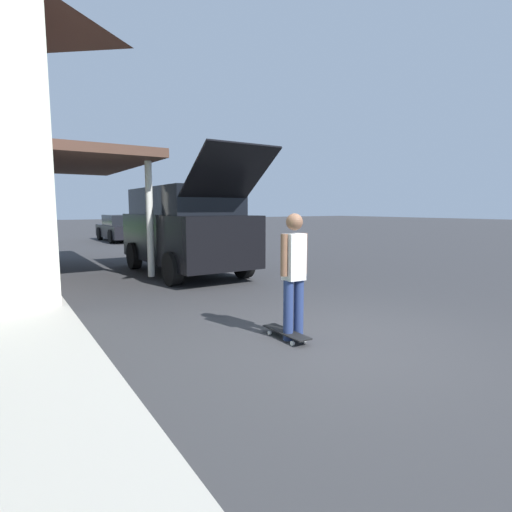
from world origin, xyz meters
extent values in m
plane|color=#333335|center=(0.00, 0.00, 0.00)|extent=(120.00, 120.00, 0.00)
cube|color=#ADA89E|center=(-3.60, 6.00, 0.05)|extent=(1.80, 80.00, 0.10)
cube|color=#4C3328|center=(-1.70, 7.69, 2.88)|extent=(2.60, 5.79, 0.20)
cylinder|color=silver|center=(-0.60, 5.63, 1.43)|extent=(0.16, 0.16, 2.70)
cube|color=black|center=(0.47, 6.10, 0.93)|extent=(1.91, 4.68, 1.20)
cube|color=black|center=(0.47, 6.22, 1.88)|extent=(1.75, 3.65, 0.69)
cylinder|color=black|center=(-0.44, 7.55, 0.37)|extent=(0.24, 0.75, 0.75)
cylinder|color=black|center=(1.38, 7.55, 0.37)|extent=(0.24, 0.75, 0.75)
cylinder|color=black|center=(-0.44, 4.66, 0.37)|extent=(0.24, 0.75, 0.75)
cylinder|color=black|center=(1.38, 4.66, 0.37)|extent=(0.24, 0.75, 0.75)
cube|color=black|center=(0.47, 3.72, 2.43)|extent=(1.68, 1.41, 1.01)
cube|color=black|center=(1.81, 17.57, 0.51)|extent=(1.73, 4.23, 0.62)
cube|color=black|center=(1.81, 17.46, 1.08)|extent=(1.53, 2.20, 0.53)
cylinder|color=black|center=(0.97, 18.84, 0.34)|extent=(0.20, 0.68, 0.68)
cylinder|color=black|center=(2.65, 18.84, 0.34)|extent=(0.20, 0.68, 0.68)
cylinder|color=black|center=(0.97, 16.30, 0.34)|extent=(0.20, 0.68, 0.68)
cylinder|color=black|center=(2.65, 16.30, 0.34)|extent=(0.20, 0.68, 0.68)
cylinder|color=navy|center=(-0.54, 0.38, 0.39)|extent=(0.13, 0.13, 0.78)
cylinder|color=navy|center=(-0.37, 0.38, 0.39)|extent=(0.13, 0.13, 0.78)
cube|color=silver|center=(-0.45, 0.38, 1.08)|extent=(0.25, 0.20, 0.60)
sphere|color=brown|center=(-0.45, 0.38, 1.53)|extent=(0.22, 0.22, 0.22)
cylinder|color=brown|center=(-0.61, 0.38, 1.11)|extent=(0.09, 0.09, 0.53)
cylinder|color=brown|center=(-0.29, 0.38, 1.11)|extent=(0.09, 0.09, 0.53)
cube|color=black|center=(-0.53, 0.43, 0.09)|extent=(0.20, 0.80, 0.02)
cylinder|color=silver|center=(-0.62, 0.68, 0.03)|extent=(0.03, 0.06, 0.06)
cylinder|color=silver|center=(-0.44, 0.68, 0.03)|extent=(0.03, 0.06, 0.06)
cylinder|color=silver|center=(-0.62, 0.18, 0.03)|extent=(0.03, 0.06, 0.06)
cylinder|color=silver|center=(-0.44, 0.18, 0.03)|extent=(0.03, 0.06, 0.06)
camera|label=1|loc=(-3.61, -3.60, 1.70)|focal=28.00mm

